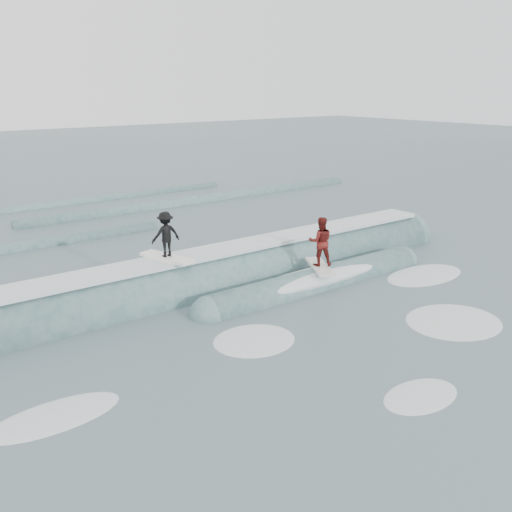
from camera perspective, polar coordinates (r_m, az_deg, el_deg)
ground at (r=16.75m, az=9.17°, el=-7.08°), size 160.00×160.00×0.00m
breaking_wave at (r=20.40m, az=-0.45°, el=-2.29°), size 20.69×3.99×2.43m
surfer_black at (r=18.48m, az=-9.01°, el=1.87°), size 1.06×2.07×1.57m
surfer_red at (r=19.60m, az=6.46°, el=1.19°), size 1.43×2.02×1.80m
whitewater at (r=16.57m, az=9.72°, el=-7.38°), size 16.49×6.90×0.10m
far_swells at (r=30.74m, az=-16.24°, el=3.55°), size 38.53×8.65×0.80m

